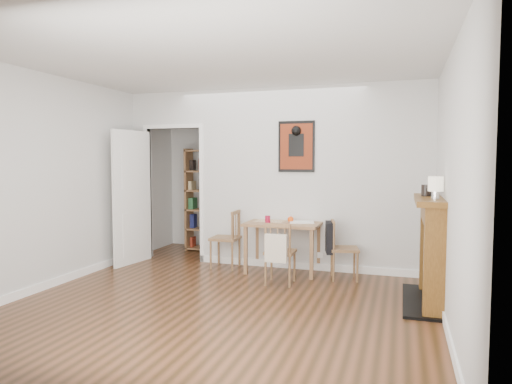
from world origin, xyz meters
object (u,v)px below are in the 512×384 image
(orange_fruit, at_px, (290,219))
(dining_table, at_px, (283,228))
(ceramic_jar_b, at_px, (431,191))
(chair_right, at_px, (343,249))
(chair_front, at_px, (280,252))
(red_glass, at_px, (268,219))
(bookshelf, at_px, (207,201))
(ceramic_jar_a, at_px, (426,190))
(notebook, at_px, (302,222))
(fireplace, at_px, (432,247))
(chair_left, at_px, (225,239))
(mantel_lamp, at_px, (436,185))

(orange_fruit, bearing_deg, dining_table, -149.27)
(ceramic_jar_b, bearing_deg, orange_fruit, 159.53)
(chair_right, distance_m, chair_front, 0.87)
(chair_front, distance_m, red_glass, 0.70)
(chair_right, height_order, ceramic_jar_b, ceramic_jar_b)
(bookshelf, xyz_separation_m, ceramic_jar_a, (3.44, -1.78, 0.36))
(chair_front, bearing_deg, red_glass, 121.38)
(chair_right, xyz_separation_m, ceramic_jar_a, (0.98, -0.58, 0.82))
(orange_fruit, distance_m, notebook, 0.16)
(chair_right, relative_size, fireplace, 0.62)
(chair_left, xyz_separation_m, mantel_lamp, (2.75, -1.14, 0.88))
(orange_fruit, height_order, ceramic_jar_a, ceramic_jar_a)
(mantel_lamp, bearing_deg, red_glass, 152.90)
(chair_left, height_order, chair_front, chair_left)
(red_glass, height_order, notebook, red_glass)
(orange_fruit, height_order, ceramic_jar_b, ceramic_jar_b)
(bookshelf, relative_size, orange_fruit, 21.21)
(dining_table, bearing_deg, red_glass, -158.84)
(bookshelf, distance_m, notebook, 2.13)
(ceramic_jar_b, bearing_deg, ceramic_jar_a, -121.70)
(chair_right, distance_m, red_glass, 1.10)
(fireplace, xyz_separation_m, notebook, (-1.64, 0.91, 0.09))
(mantel_lamp, xyz_separation_m, ceramic_jar_b, (-0.01, 0.53, -0.09))
(ceramic_jar_b, bearing_deg, chair_right, 154.59)
(chair_left, bearing_deg, ceramic_jar_a, -14.65)
(fireplace, distance_m, notebook, 1.88)
(red_glass, bearing_deg, fireplace, -20.32)
(notebook, bearing_deg, orange_fruit, -177.04)
(chair_right, xyz_separation_m, notebook, (-0.59, 0.18, 0.30))
(chair_right, bearing_deg, mantel_lamp, -44.46)
(chair_front, bearing_deg, bookshelf, 136.05)
(chair_front, height_order, bookshelf, bookshelf)
(dining_table, bearing_deg, chair_left, 180.00)
(dining_table, relative_size, ceramic_jar_a, 8.03)
(chair_right, xyz_separation_m, chair_front, (-0.72, -0.47, -0.00))
(notebook, bearing_deg, chair_right, -17.14)
(chair_front, relative_size, ceramic_jar_a, 6.21)
(chair_left, xyz_separation_m, orange_fruit, (0.96, 0.06, 0.32))
(fireplace, xyz_separation_m, orange_fruit, (-1.80, 0.91, 0.12))
(dining_table, distance_m, chair_front, 0.64)
(chair_right, relative_size, ceramic_jar_a, 6.13)
(red_glass, bearing_deg, ceramic_jar_b, -14.40)
(notebook, bearing_deg, bookshelf, 151.47)
(orange_fruit, xyz_separation_m, notebook, (0.16, 0.01, -0.03))
(chair_right, xyz_separation_m, mantel_lamp, (1.04, -1.03, 0.90))
(mantel_lamp, bearing_deg, fireplace, 89.48)
(dining_table, xyz_separation_m, fireplace, (1.89, -0.85, 0.00))
(mantel_lamp, relative_size, ceramic_jar_a, 1.84)
(chair_right, distance_m, fireplace, 1.29)
(bookshelf, bearing_deg, ceramic_jar_a, -27.39)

